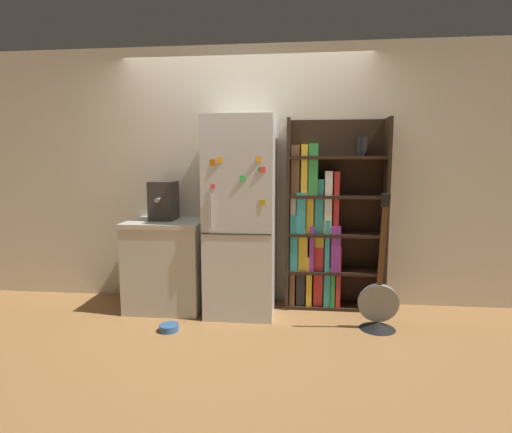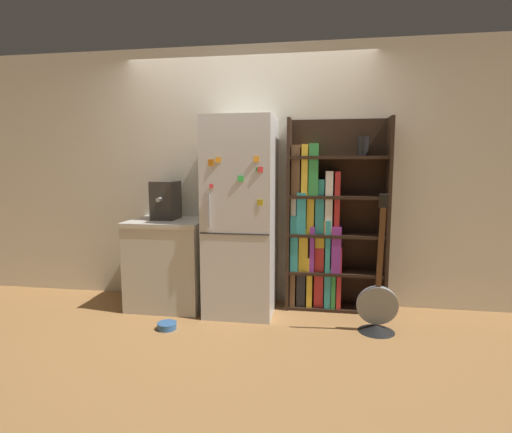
# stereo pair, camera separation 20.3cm
# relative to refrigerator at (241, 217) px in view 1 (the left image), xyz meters

# --- Properties ---
(ground_plane) EXTENTS (16.00, 16.00, 0.00)m
(ground_plane) POSITION_rel_refrigerator_xyz_m (0.00, -0.12, -0.93)
(ground_plane) COLOR #A87542
(wall_back) EXTENTS (8.00, 0.05, 2.60)m
(wall_back) POSITION_rel_refrigerator_xyz_m (0.00, 0.35, 0.37)
(wall_back) COLOR beige
(wall_back) RESTS_ON ground_plane
(refrigerator) EXTENTS (0.64, 0.68, 1.85)m
(refrigerator) POSITION_rel_refrigerator_xyz_m (0.00, 0.00, 0.00)
(refrigerator) COLOR silver
(refrigerator) RESTS_ON ground_plane
(bookshelf) EXTENTS (0.96, 0.29, 1.86)m
(bookshelf) POSITION_rel_refrigerator_xyz_m (0.79, 0.21, -0.12)
(bookshelf) COLOR black
(bookshelf) RESTS_ON ground_plane
(kitchen_counter) EXTENTS (0.75, 0.63, 0.88)m
(kitchen_counter) POSITION_rel_refrigerator_xyz_m (-0.75, 0.02, -0.49)
(kitchen_counter) COLOR beige
(kitchen_counter) RESTS_ON ground_plane
(espresso_machine) EXTENTS (0.23, 0.34, 0.38)m
(espresso_machine) POSITION_rel_refrigerator_xyz_m (-0.79, 0.08, 0.14)
(espresso_machine) COLOR #38332D
(espresso_machine) RESTS_ON kitchen_counter
(guitar) EXTENTS (0.35, 0.31, 1.19)m
(guitar) POSITION_rel_refrigerator_xyz_m (1.24, -0.33, -0.76)
(guitar) COLOR black
(guitar) RESTS_ON ground_plane
(pet_bowl) EXTENTS (0.17, 0.17, 0.06)m
(pet_bowl) POSITION_rel_refrigerator_xyz_m (-0.55, -0.56, -0.89)
(pet_bowl) COLOR #3366A5
(pet_bowl) RESTS_ON ground_plane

